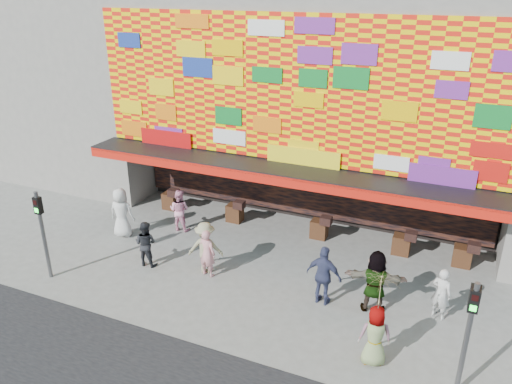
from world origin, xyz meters
TOP-DOWN VIEW (x-y plane):
  - ground at (0.00, 0.00)m, footprint 90.00×90.00m
  - shop_building at (0.00, 8.18)m, footprint 15.20×9.40m
  - neighbor_left at (-13.00, 8.00)m, footprint 11.00×8.00m
  - signal_left at (-6.20, -1.50)m, footprint 0.22×0.20m
  - signal_right at (6.20, -1.50)m, footprint 0.22×0.20m
  - ped_a at (-5.80, 1.80)m, footprint 1.02×0.75m
  - ped_b at (-1.56, 0.63)m, footprint 0.64×0.47m
  - ped_c at (-3.77, 0.41)m, footprint 0.81×0.65m
  - ped_d at (-1.72, 0.82)m, footprint 1.30×1.00m
  - ped_e at (2.31, 0.66)m, footprint 1.15×0.61m
  - ped_f at (3.76, 0.91)m, footprint 1.85×0.85m
  - ped_g at (4.20, -1.30)m, footprint 0.93×0.75m
  - ped_h at (5.54, 1.31)m, footprint 0.68×0.57m
  - ped_i at (-4.11, 3.09)m, footprint 0.84×0.67m
  - parasol at (4.20, -1.30)m, footprint 1.06×1.07m

SIDE VIEW (x-z plane):
  - ground at x=0.00m, z-range 0.00..0.00m
  - ped_h at x=5.54m, z-range 0.00..1.58m
  - ped_c at x=-3.77m, z-range 0.00..1.59m
  - ped_b at x=-1.56m, z-range 0.00..1.64m
  - ped_i at x=-4.11m, z-range 0.00..1.64m
  - ped_g at x=4.20m, z-range 0.00..1.65m
  - ped_d at x=-1.72m, z-range 0.00..1.78m
  - ped_e at x=2.31m, z-range 0.00..1.87m
  - ped_a at x=-5.80m, z-range 0.00..1.91m
  - ped_f at x=3.76m, z-range 0.00..1.92m
  - signal_left at x=-6.20m, z-range 0.36..3.36m
  - signal_right at x=6.20m, z-range 0.36..3.36m
  - parasol at x=4.20m, z-range 1.22..3.04m
  - shop_building at x=0.00m, z-range 0.23..10.23m
  - neighbor_left at x=-13.00m, z-range 0.00..12.00m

